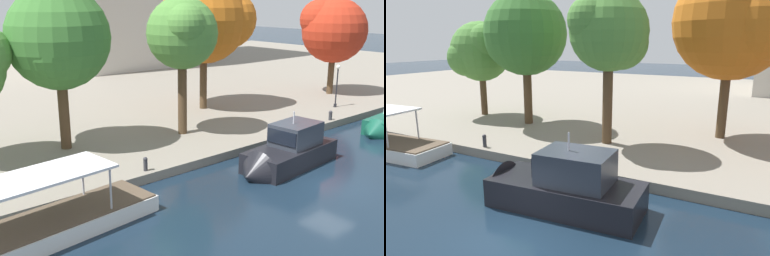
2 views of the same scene
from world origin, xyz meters
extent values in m
plane|color=#142333|center=(0.00, 0.00, 0.00)|extent=(220.00, 220.00, 0.00)
cube|color=gray|center=(0.00, 34.28, 0.29)|extent=(120.00, 55.00, 0.58)
cube|color=silver|center=(-15.47, 4.52, 0.20)|extent=(11.91, 3.92, 1.20)
cube|color=brown|center=(-15.47, 4.52, 0.83)|extent=(11.66, 3.75, 0.08)
cylinder|color=#B2B2B7|center=(-12.17, 3.63, 1.87)|extent=(0.10, 0.10, 2.00)
cylinder|color=#B2B2B7|center=(-12.37, 5.96, 1.87)|extent=(0.10, 0.10, 2.00)
cube|color=silver|center=(-15.47, 4.52, 2.93)|extent=(7.46, 3.30, 0.12)
cube|color=black|center=(0.71, 3.48, 0.40)|extent=(7.06, 3.31, 1.77)
cone|color=black|center=(-3.11, 3.16, 0.40)|extent=(1.41, 2.70, 2.61)
cube|color=#2D333D|center=(1.22, 3.52, 2.00)|extent=(3.26, 2.45, 1.43)
cube|color=black|center=(0.02, 3.42, 2.07)|extent=(0.99, 2.12, 0.86)
cylinder|color=silver|center=(0.88, 3.49, 3.12)|extent=(0.08, 0.08, 0.81)
cone|color=#14513D|center=(10.23, 3.21, 0.36)|extent=(1.34, 2.19, 2.12)
cylinder|color=#2D2D33|center=(-7.71, 7.33, 0.90)|extent=(0.24, 0.24, 0.64)
sphere|color=#2D2D33|center=(-7.71, 7.33, 1.29)|extent=(0.27, 0.27, 0.27)
cylinder|color=#2D2D33|center=(10.61, 7.22, 0.86)|extent=(0.27, 0.27, 0.56)
sphere|color=#2D2D33|center=(10.61, 7.22, 1.22)|extent=(0.30, 0.30, 0.30)
cylinder|color=black|center=(15.01, 9.66, 2.35)|extent=(0.12, 0.12, 3.53)
sphere|color=white|center=(15.01, 9.66, 4.28)|extent=(0.37, 0.37, 0.37)
cylinder|color=black|center=(15.01, 9.66, 0.73)|extent=(0.26, 0.26, 0.30)
cylinder|color=#4C3823|center=(-1.13, 12.02, 3.29)|extent=(0.66, 0.66, 5.41)
sphere|color=#4C8438|center=(-1.13, 12.02, 7.90)|extent=(5.08, 5.08, 5.08)
sphere|color=#4C8438|center=(-1.83, 10.81, 8.53)|extent=(2.85, 2.85, 2.85)
sphere|color=#4C8438|center=(-0.55, 12.68, 7.21)|extent=(3.54, 3.54, 3.54)
cylinder|color=#4C3823|center=(20.04, 13.68, 2.61)|extent=(0.62, 0.62, 4.05)
sphere|color=#B22D19|center=(20.04, 13.68, 7.07)|extent=(6.52, 6.52, 6.52)
sphere|color=#B22D19|center=(20.86, 14.42, 8.05)|extent=(3.41, 3.41, 3.41)
sphere|color=#B22D19|center=(18.92, 14.76, 8.19)|extent=(3.93, 3.93, 3.93)
cylinder|color=#4C3823|center=(-9.31, 14.27, 2.99)|extent=(0.69, 0.69, 4.81)
sphere|color=#38702D|center=(-9.31, 14.27, 7.86)|extent=(6.59, 6.59, 6.59)
sphere|color=#38702D|center=(-9.96, 13.39, 7.25)|extent=(4.22, 4.22, 4.22)
sphere|color=#38702D|center=(-9.72, 15.90, 7.65)|extent=(4.41, 4.41, 4.41)
cylinder|color=#4C3823|center=(5.44, 17.16, 3.10)|extent=(0.65, 0.65, 5.04)
sphere|color=#BC6019|center=(5.44, 17.16, 8.51)|extent=(7.70, 7.70, 7.70)
sphere|color=#BC6019|center=(4.23, 18.12, 8.41)|extent=(4.61, 4.61, 4.61)
sphere|color=#BC6019|center=(7.11, 15.96, 8.47)|extent=(5.11, 5.11, 5.11)
camera|label=1|loc=(-22.15, -14.00, 10.32)|focal=43.89mm
camera|label=2|loc=(8.07, -8.82, 7.25)|focal=32.58mm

